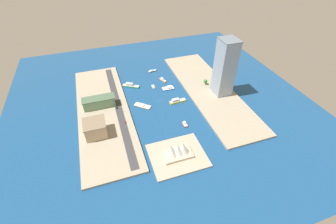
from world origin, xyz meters
TOP-DOWN VIEW (x-y plane):
  - ground_plane at (0.00, 0.00)m, footprint 440.00×440.00m
  - quay_west at (-82.62, 0.00)m, footprint 70.00×240.00m
  - quay_east at (82.62, 0.00)m, footprint 70.00×240.00m
  - peninsula_point at (10.89, 108.38)m, footprint 63.34×53.36m
  - road_strip at (61.24, 0.00)m, footprint 9.59×228.00m
  - patrol_launch_navy at (-13.56, -87.37)m, footprint 16.66×7.46m
  - tugboat_red at (-16.95, 62.13)m, footprint 5.03×11.15m
  - ferry_green_doubledeck at (33.17, -51.25)m, footprint 27.28×19.54m
  - barge_flat_brown at (27.55, 4.55)m, footprint 25.23×23.58m
  - water_taxi_orange at (-22.48, -52.29)m, footprint 9.53×16.23m
  - ferry_yellow_fast at (-24.52, 12.47)m, footprint 26.96×7.57m
  - catamaran_blue at (-23.47, -25.93)m, footprint 20.46×10.63m
  - yacht_sleek_gray at (-1.70, -37.69)m, footprint 4.40×11.78m
  - terminal_long_green at (85.96, -10.97)m, footprint 45.55×16.53m
  - tower_tall_glass at (-96.78, 12.82)m, footprint 24.72×27.49m
  - apartment_midrise_tan at (95.39, 45.16)m, footprint 26.68×26.48m
  - suv_black at (63.42, 0.93)m, footprint 1.97×4.91m
  - pickup_red at (57.72, 35.63)m, footprint 1.98×4.55m
  - traffic_light_waterfront at (55.55, 13.93)m, footprint 0.36×0.36m
  - opera_landmark at (10.64, 108.38)m, footprint 33.75×20.09m
  - park_tree_cluster at (-88.56, -9.97)m, footprint 15.35×14.47m

SIDE VIEW (x-z plane):
  - ground_plane at x=0.00m, z-range 0.00..0.00m
  - barge_flat_brown at x=27.55m, z-range -0.42..2.29m
  - peninsula_point at x=10.89m, z-range 0.00..2.00m
  - patrol_launch_navy at x=-13.56m, z-range -0.45..2.47m
  - yacht_sleek_gray at x=-1.70m, z-range -0.53..2.66m
  - catamaran_blue at x=-23.47m, z-range -0.62..3.20m
  - tugboat_red at x=-16.95m, z-range -0.70..3.32m
  - quay_west at x=-82.62m, z-range 0.00..2.80m
  - quay_east at x=82.62m, z-range 0.00..2.80m
  - water_taxi_orange at x=-22.48m, z-range -0.61..3.55m
  - ferry_green_doubledeck at x=33.17m, z-range -0.98..5.47m
  - ferry_yellow_fast at x=-24.52m, z-range -0.97..5.74m
  - road_strip at x=61.24m, z-range 2.80..2.95m
  - pickup_red at x=57.72m, z-range 2.95..4.40m
  - suv_black at x=63.42m, z-range 2.94..4.45m
  - traffic_light_waterfront at x=55.55m, z-range 3.89..10.39m
  - park_tree_cluster at x=-88.56m, z-range 3.97..13.22m
  - opera_landmark at x=10.64m, z-range 0.09..20.31m
  - terminal_long_green at x=85.96m, z-range 2.83..17.66m
  - apartment_midrise_tan at x=95.39m, z-range 2.83..22.55m
  - tower_tall_glass at x=-96.78m, z-range 2.83..88.00m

